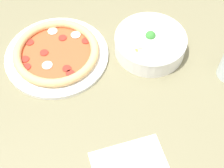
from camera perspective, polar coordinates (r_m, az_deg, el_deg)
name	(u,v)px	position (r m, az deg, el deg)	size (l,w,h in m)	color
dining_table	(133,106)	(1.01, 3.92, -4.07)	(1.18, 0.91, 0.77)	#706B4C
pizza	(56,53)	(0.98, -10.12, 5.61)	(0.32, 0.32, 0.04)	white
bowl	(150,43)	(0.98, 6.95, 7.49)	(0.22, 0.22, 0.08)	white
fork	(130,166)	(0.80, 3.34, -14.77)	(0.02, 0.17, 0.00)	silver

